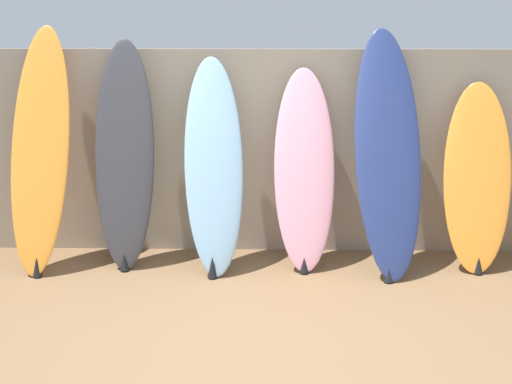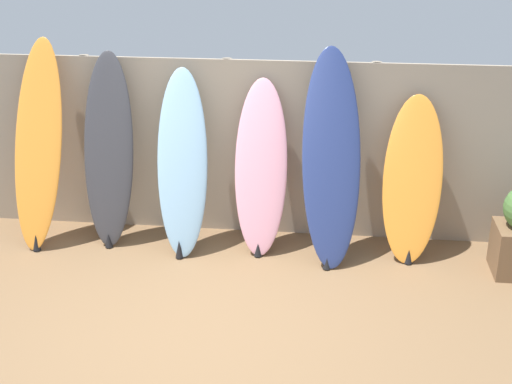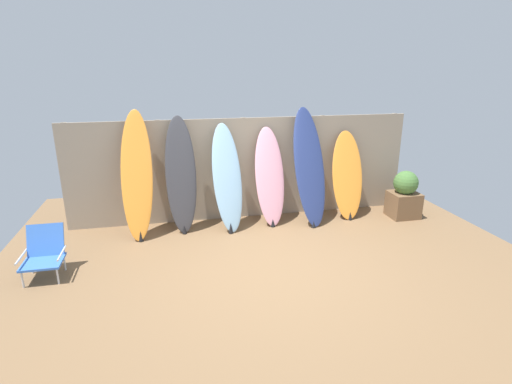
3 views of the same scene
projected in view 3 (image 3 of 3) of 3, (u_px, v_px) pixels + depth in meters
ground at (272, 267)px, 5.51m from camera, size 7.68×7.68×0.00m
fence_back at (244, 169)px, 7.11m from camera, size 6.08×0.11×1.80m
surfboard_orange_0 at (137, 176)px, 6.30m from camera, size 0.55×0.77×2.01m
surfboard_charcoal_1 at (181, 176)px, 6.51m from camera, size 0.50×0.52×1.90m
surfboard_skyblue_2 at (227, 178)px, 6.61m from camera, size 0.56×0.73×1.76m
surfboard_pink_3 at (270, 177)px, 6.86m from camera, size 0.53×0.61×1.66m
surfboard_navy_4 at (309, 167)px, 6.84m from camera, size 0.64×0.82×1.99m
surfboard_orange_5 at (347, 176)px, 7.18m from camera, size 0.60×0.61×1.54m
beach_chair at (44, 252)px, 5.22m from camera, size 0.50×0.56×0.65m
planter_box at (404, 195)px, 7.23m from camera, size 0.50×0.46×0.86m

